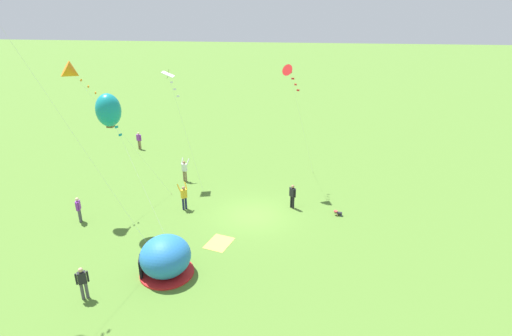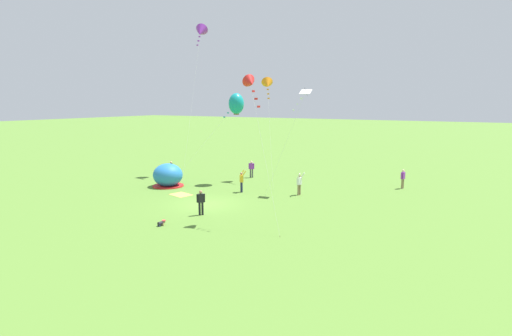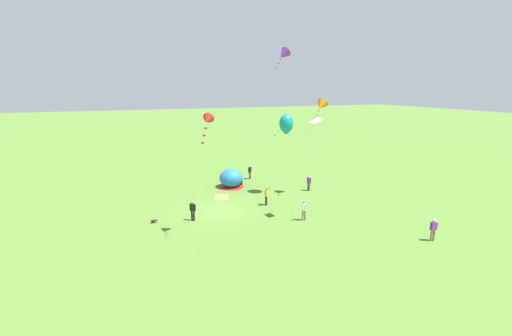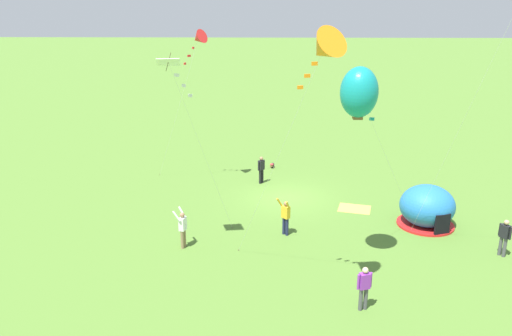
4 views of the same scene
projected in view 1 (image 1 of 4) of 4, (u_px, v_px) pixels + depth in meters
name	position (u px, v px, depth m)	size (l,w,h in m)	color
ground_plane	(254.00, 215.00, 26.71)	(300.00, 300.00, 0.00)	#517A2D
popup_tent	(165.00, 257.00, 20.48)	(2.81, 2.81, 2.10)	#2672BF
picnic_blanket	(219.00, 243.00, 23.54)	(1.70, 1.30, 0.01)	gold
toddler_crawling	(338.00, 213.00, 26.63)	(0.30, 0.55, 0.32)	black
person_far_back	(83.00, 281.00, 18.70)	(0.41, 0.50, 1.72)	#4C4C51
person_near_tent	(292.00, 195.00, 27.39)	(0.43, 0.47, 1.72)	black
person_center_field	(185.00, 169.00, 31.68)	(0.58, 0.70, 1.89)	#8C7251
person_arms_raised	(184.00, 196.00, 27.17)	(0.71, 0.70, 1.89)	#1E2347
person_watching_sky	(79.00, 208.00, 25.58)	(0.56, 0.35, 1.72)	#4C4C51
person_with_toddler	(139.00, 140.00, 39.02)	(0.34, 0.57, 1.72)	#8C7251
kite_white	(170.00, 79.00, 29.10)	(2.70, 3.39, 8.80)	silver
kite_orange	(72.00, 72.00, 24.15)	(3.85, 5.33, 9.99)	silver
kite_red	(290.00, 72.00, 27.84)	(3.76, 2.65, 9.31)	silver
kite_teal	(108.00, 110.00, 22.88)	(4.80, 5.82, 8.42)	silver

